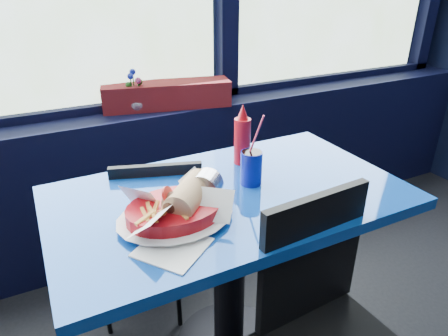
% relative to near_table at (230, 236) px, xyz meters
% --- Properties ---
extents(window_sill, '(5.00, 0.26, 0.80)m').
position_rel_near_table_xyz_m(window_sill, '(-0.30, 0.87, -0.17)').
color(window_sill, black).
rests_on(window_sill, ground).
extents(near_table, '(1.20, 0.70, 0.75)m').
position_rel_near_table_xyz_m(near_table, '(0.00, 0.00, 0.00)').
color(near_table, black).
rests_on(near_table, ground).
extents(chair_near_front, '(0.42, 0.42, 0.87)m').
position_rel_near_table_xyz_m(chair_near_front, '(0.11, -0.42, -0.07)').
color(chair_near_front, black).
rests_on(chair_near_front, ground).
extents(chair_near_back, '(0.45, 0.45, 0.79)m').
position_rel_near_table_xyz_m(chair_near_back, '(-0.22, 0.33, -0.11)').
color(chair_near_back, black).
rests_on(chair_near_back, ground).
extents(planter_box, '(0.66, 0.30, 0.13)m').
position_rel_near_table_xyz_m(planter_box, '(0.09, 0.87, 0.30)').
color(planter_box, maroon).
rests_on(planter_box, window_sill).
extents(flower_vase, '(0.11, 0.12, 0.21)m').
position_rel_near_table_xyz_m(flower_vase, '(-0.07, 0.87, 0.30)').
color(flower_vase, silver).
rests_on(flower_vase, window_sill).
extents(food_basket, '(0.38, 0.38, 0.12)m').
position_rel_near_table_xyz_m(food_basket, '(-0.22, -0.08, 0.22)').
color(food_basket, '#A90B12').
rests_on(food_basket, near_table).
extents(ketchup_bottle, '(0.06, 0.06, 0.24)m').
position_rel_near_table_xyz_m(ketchup_bottle, '(0.15, 0.19, 0.29)').
color(ketchup_bottle, '#A90B12').
rests_on(ketchup_bottle, near_table).
extents(soda_cup, '(0.08, 0.08, 0.26)m').
position_rel_near_table_xyz_m(soda_cup, '(0.10, 0.02, 0.25)').
color(soda_cup, navy).
rests_on(soda_cup, near_table).
extents(napkin, '(0.24, 0.24, 0.00)m').
position_rel_near_table_xyz_m(napkin, '(-0.28, -0.20, 0.18)').
color(napkin, white).
rests_on(napkin, near_table).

